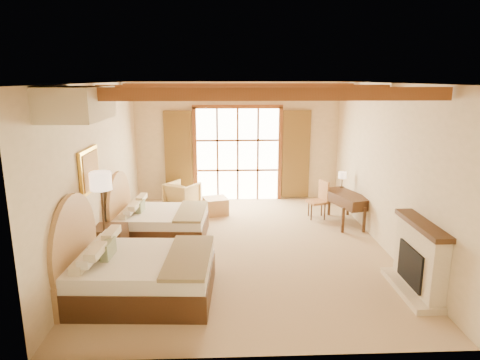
{
  "coord_description": "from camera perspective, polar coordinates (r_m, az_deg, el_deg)",
  "views": [
    {
      "loc": [
        -0.43,
        -8.03,
        3.28
      ],
      "look_at": [
        -0.08,
        0.2,
        1.32
      ],
      "focal_mm": 32.0,
      "sensor_mm": 36.0,
      "label": 1
    }
  ],
  "objects": [
    {
      "name": "floor",
      "position": [
        8.68,
        0.56,
        -8.82
      ],
      "size": [
        7.0,
        7.0,
        0.0
      ],
      "primitive_type": "plane",
      "color": "tan",
      "rests_on": "ground"
    },
    {
      "name": "wall_back",
      "position": [
        11.66,
        -0.33,
        5.1
      ],
      "size": [
        5.5,
        0.0,
        5.5
      ],
      "primitive_type": "plane",
      "rotation": [
        1.57,
        0.0,
        0.0
      ],
      "color": "beige",
      "rests_on": "ground"
    },
    {
      "name": "wall_left",
      "position": [
        8.52,
        -18.21,
        1.33
      ],
      "size": [
        0.0,
        7.0,
        7.0
      ],
      "primitive_type": "plane",
      "rotation": [
        1.57,
        0.0,
        1.57
      ],
      "color": "beige",
      "rests_on": "ground"
    },
    {
      "name": "wall_right",
      "position": [
        8.8,
        18.78,
        1.65
      ],
      "size": [
        0.0,
        7.0,
        7.0
      ],
      "primitive_type": "plane",
      "rotation": [
        1.57,
        0.0,
        -1.57
      ],
      "color": "beige",
      "rests_on": "ground"
    },
    {
      "name": "ceiling",
      "position": [
        8.04,
        0.61,
        12.81
      ],
      "size": [
        7.0,
        7.0,
        0.0
      ],
      "primitive_type": "plane",
      "rotation": [
        3.14,
        0.0,
        0.0
      ],
      "color": "#AD6D36",
      "rests_on": "ground"
    },
    {
      "name": "ceiling_beams",
      "position": [
        8.04,
        0.61,
        11.95
      ],
      "size": [
        5.39,
        4.6,
        0.18
      ],
      "primitive_type": null,
      "color": "brown",
      "rests_on": "ceiling"
    },
    {
      "name": "french_doors",
      "position": [
        11.65,
        -0.31,
        3.36
      ],
      "size": [
        3.95,
        0.08,
        2.6
      ],
      "color": "white",
      "rests_on": "ground"
    },
    {
      "name": "fireplace",
      "position": [
        7.29,
        22.65,
        -10.04
      ],
      "size": [
        0.46,
        1.4,
        1.16
      ],
      "color": "beige",
      "rests_on": "ground"
    },
    {
      "name": "painting",
      "position": [
        7.78,
        -19.42,
        1.26
      ],
      "size": [
        0.06,
        0.95,
        0.75
      ],
      "color": "gold",
      "rests_on": "wall_left"
    },
    {
      "name": "canopy_valance",
      "position": [
        6.35,
        -20.84,
        9.53
      ],
      "size": [
        0.7,
        1.4,
        0.45
      ],
      "primitive_type": "cube",
      "color": "#F4EAC3",
      "rests_on": "ceiling"
    },
    {
      "name": "bed_near",
      "position": [
        6.88,
        -14.28,
        -11.58
      ],
      "size": [
        2.22,
        1.72,
        1.41
      ],
      "rotation": [
        0.0,
        0.0,
        -0.05
      ],
      "color": "#3F2612",
      "rests_on": "floor"
    },
    {
      "name": "bed_far",
      "position": [
        9.22,
        -11.27,
        -5.27
      ],
      "size": [
        1.95,
        1.52,
        1.23
      ],
      "rotation": [
        0.0,
        0.0,
        -0.06
      ],
      "color": "#3F2612",
      "rests_on": "floor"
    },
    {
      "name": "nightstand",
      "position": [
        8.26,
        -16.86,
        -8.16
      ],
      "size": [
        0.57,
        0.57,
        0.66
      ],
      "primitive_type": "cube",
      "rotation": [
        0.0,
        0.0,
        -0.05
      ],
      "color": "#3F2612",
      "rests_on": "floor"
    },
    {
      "name": "floor_lamp",
      "position": [
        7.68,
        -18.03,
        -0.9
      ],
      "size": [
        0.37,
        0.37,
        1.73
      ],
      "color": "#362719",
      "rests_on": "floor"
    },
    {
      "name": "armchair",
      "position": [
        11.17,
        -7.7,
        -2.0
      ],
      "size": [
        1.01,
        1.02,
        0.68
      ],
      "primitive_type": "imported",
      "rotation": [
        0.0,
        0.0,
        -3.71
      ],
      "color": "tan",
      "rests_on": "floor"
    },
    {
      "name": "ottoman",
      "position": [
        10.64,
        -3.29,
        -3.46
      ],
      "size": [
        0.68,
        0.68,
        0.4
      ],
      "primitive_type": "cube",
      "rotation": [
        0.0,
        0.0,
        0.25
      ],
      "color": "tan",
      "rests_on": "floor"
    },
    {
      "name": "desk",
      "position": [
        10.19,
        13.94,
        -3.57
      ],
      "size": [
        0.93,
        1.42,
        0.71
      ],
      "rotation": [
        0.0,
        0.0,
        0.31
      ],
      "color": "#3F2612",
      "rests_on": "floor"
    },
    {
      "name": "desk_chair",
      "position": [
        10.44,
        10.31,
        -3.52
      ],
      "size": [
        0.52,
        0.51,
        0.91
      ],
      "rotation": [
        0.0,
        0.0,
        0.33
      ],
      "color": "#B67E46",
      "rests_on": "floor"
    },
    {
      "name": "desk_lamp",
      "position": [
        10.59,
        13.49,
        0.55
      ],
      "size": [
        0.19,
        0.19,
        0.38
      ],
      "color": "#362719",
      "rests_on": "desk"
    }
  ]
}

